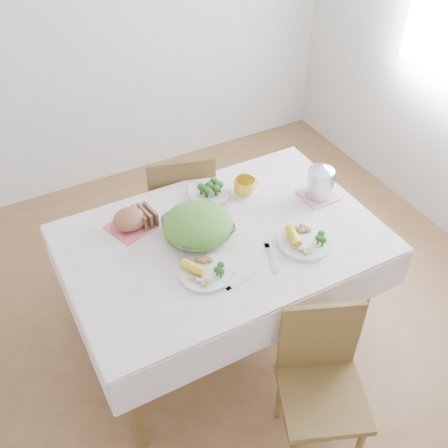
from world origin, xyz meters
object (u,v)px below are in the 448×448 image
chair_far (180,202)px  electric_kettle (321,178)px  dinner_plate_left (205,273)px  dinner_plate_right (305,242)px  yellow_mug (245,187)px  dining_table (222,291)px  salad_bowl (198,229)px  chair_near (325,389)px

chair_far → electric_kettle: bearing=144.7°
dinner_plate_left → dinner_plate_right: (0.50, -0.04, 0.00)m
dinner_plate_left → yellow_mug: size_ratio=2.04×
dining_table → yellow_mug: yellow_mug is taller
chair_far → electric_kettle: size_ratio=4.65×
electric_kettle → chair_far: bearing=137.8°
salad_bowl → dinner_plate_right: (0.42, -0.29, -0.03)m
dining_table → dinner_plate_right: (0.32, -0.23, 0.40)m
chair_near → dinner_plate_left: size_ratio=3.39×
dining_table → dinner_plate_left: 0.48m
dinner_plate_left → yellow_mug: 0.62m
chair_near → electric_kettle: bearing=80.3°
chair_near → electric_kettle: 1.04m
chair_near → dinner_plate_left: (-0.27, 0.59, 0.31)m
dinner_plate_right → electric_kettle: electric_kettle is taller
chair_far → salad_bowl: size_ratio=2.74×
dinner_plate_left → yellow_mug: yellow_mug is taller
chair_near → yellow_mug: (0.18, 1.01, 0.34)m
yellow_mug → dinner_plate_left: bearing=-136.5°
chair_near → yellow_mug: chair_near is taller
dining_table → electric_kettle: electric_kettle is taller
electric_kettle → dinner_plate_right: bearing=-126.2°
dining_table → salad_bowl: salad_bowl is taller
salad_bowl → yellow_mug: yellow_mug is taller
yellow_mug → electric_kettle: electric_kettle is taller
chair_far → dinner_plate_right: size_ratio=3.41×
chair_far → dining_table: bearing=100.2°
dining_table → yellow_mug: size_ratio=11.89×
electric_kettle → dinner_plate_left: bearing=-154.7°
dining_table → salad_bowl: bearing=145.8°
chair_near → dinner_plate_right: chair_near is taller
yellow_mug → electric_kettle: bearing=-32.3°
dinner_plate_right → electric_kettle: 0.39m
chair_far → yellow_mug: bearing=129.4°
salad_bowl → yellow_mug: size_ratio=2.72×
dinner_plate_left → dinner_plate_right: bearing=-5.0°
electric_kettle → chair_near: bearing=-112.8°
chair_far → dinner_plate_left: (-0.26, -0.87, 0.31)m
dinner_plate_left → electric_kettle: (0.77, 0.22, 0.11)m
yellow_mug → dinner_plate_right: bearing=-83.2°
salad_bowl → dinner_plate_right: size_ratio=1.24×
dining_table → yellow_mug: (0.26, 0.24, 0.43)m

